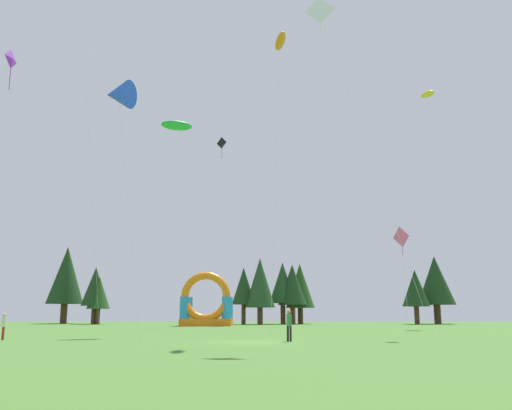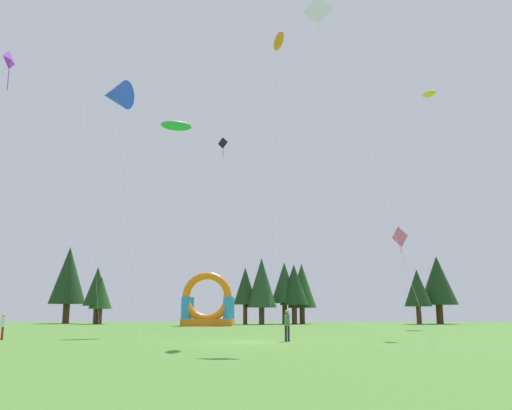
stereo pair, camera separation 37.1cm
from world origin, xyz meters
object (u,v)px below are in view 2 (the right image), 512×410
(person_far_side, at_px, (287,323))
(kite_orange_parafoil, at_px, (279,42))
(kite_green_parafoil, at_px, (176,126))
(kite_yellow_parafoil, at_px, (429,94))
(kite_pink_diamond, at_px, (401,238))
(kite_blue_delta, at_px, (116,95))
(person_near_camera, at_px, (3,324))
(kite_black_diamond, at_px, (224,145))
(inflatable_red_slide, at_px, (208,307))
(kite_purple_diamond, at_px, (9,64))
(kite_white_diamond, at_px, (319,15))

(person_far_side, bearing_deg, kite_orange_parafoil, -53.27)
(kite_orange_parafoil, bearing_deg, person_far_side, -77.60)
(kite_green_parafoil, height_order, kite_yellow_parafoil, kite_yellow_parafoil)
(kite_pink_diamond, xyz_separation_m, kite_green_parafoil, (-15.75, 7.39, 10.15))
(kite_blue_delta, distance_m, person_near_camera, 15.72)
(kite_black_diamond, height_order, person_near_camera, kite_black_diamond)
(kite_orange_parafoil, bearing_deg, kite_pink_diamond, 7.11)
(kite_yellow_parafoil, distance_m, inflatable_red_slide, 37.12)
(person_near_camera, relative_size, person_far_side, 0.89)
(person_far_side, bearing_deg, kite_purple_diamond, 39.68)
(kite_orange_parafoil, xyz_separation_m, kite_black_diamond, (-6.46, 30.79, 2.60))
(kite_blue_delta, bearing_deg, kite_orange_parafoil, 39.11)
(kite_blue_delta, bearing_deg, inflatable_red_slide, 89.46)
(kite_green_parafoil, distance_m, kite_orange_parafoil, 12.00)
(person_far_side, xyz_separation_m, inflatable_red_slide, (-8.48, 32.72, 1.10))
(kite_white_diamond, height_order, inflatable_red_slide, kite_white_diamond)
(kite_purple_diamond, distance_m, person_far_side, 21.15)
(kite_purple_diamond, xyz_separation_m, person_far_side, (15.28, 4.19, -14.01))
(kite_pink_diamond, distance_m, person_near_camera, 24.84)
(kite_pink_diamond, bearing_deg, kite_white_diamond, -141.60)
(kite_orange_parafoil, bearing_deg, kite_purple_diamond, -159.39)
(kite_pink_diamond, distance_m, kite_orange_parafoil, 15.02)
(kite_green_parafoil, bearing_deg, kite_yellow_parafoil, 38.74)
(person_near_camera, bearing_deg, kite_green_parafoil, 95.37)
(person_far_side, bearing_deg, person_near_camera, 20.44)
(kite_white_diamond, xyz_separation_m, person_near_camera, (-19.03, 2.91, -18.24))
(kite_orange_parafoil, xyz_separation_m, person_near_camera, (-16.66, -0.28, -18.18))
(kite_yellow_parafoil, relative_size, inflatable_red_slide, 4.56)
(kite_orange_parafoil, xyz_separation_m, kite_yellow_parafoil, (18.71, 29.90, 8.62))
(kite_green_parafoil, xyz_separation_m, kite_blue_delta, (-0.35, -15.27, -3.71))
(kite_green_parafoil, relative_size, kite_blue_delta, 1.26)
(kite_yellow_parafoil, bearing_deg, kite_black_diamond, 177.98)
(kite_orange_parafoil, relative_size, person_far_side, 11.16)
(kite_green_parafoil, bearing_deg, person_near_camera, -134.58)
(kite_white_diamond, bearing_deg, kite_green_parafoil, 132.43)
(kite_pink_diamond, relative_size, kite_yellow_parafoil, 0.24)
(kite_pink_diamond, xyz_separation_m, kite_white_diamond, (-5.22, -4.14, 12.99))
(kite_pink_diamond, relative_size, kite_orange_parafoil, 0.34)
(person_far_side, height_order, inflatable_red_slide, inflatable_red_slide)
(inflatable_red_slide, bearing_deg, kite_green_parafoil, -90.02)
(person_near_camera, height_order, person_far_side, person_far_side)
(kite_purple_diamond, relative_size, kite_green_parafoil, 0.93)
(kite_pink_diamond, xyz_separation_m, kite_black_diamond, (-14.04, 29.84, 15.53))
(person_near_camera, bearing_deg, kite_black_diamond, 121.77)
(kite_pink_diamond, height_order, kite_green_parafoil, kite_green_parafoil)
(kite_black_diamond, distance_m, inflatable_red_slide, 19.64)
(person_far_side, bearing_deg, kite_white_diamond, 163.69)
(kite_pink_diamond, distance_m, kite_black_diamond, 36.45)
(kite_green_parafoil, xyz_separation_m, kite_white_diamond, (10.53, -11.53, 2.83))
(kite_green_parafoil, distance_m, kite_black_diamond, 23.15)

